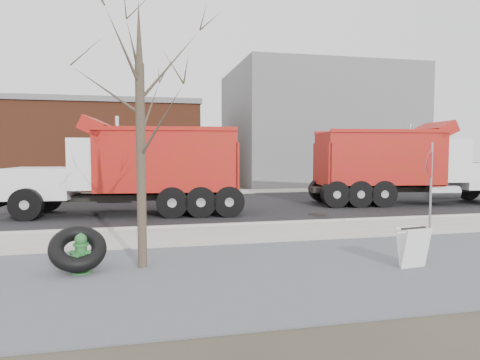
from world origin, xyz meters
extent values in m
plane|color=#383328|center=(0.00, 0.00, 0.00)|extent=(120.00, 120.00, 0.00)
cube|color=gray|center=(0.00, -3.50, 0.01)|extent=(60.00, 5.00, 0.03)
cube|color=#9E9B93|center=(0.00, 0.25, 0.03)|extent=(60.00, 2.50, 0.06)
cube|color=#9E9B93|center=(0.00, 1.55, 0.06)|extent=(60.00, 0.15, 0.11)
cube|color=black|center=(0.00, 6.30, 0.01)|extent=(60.00, 9.40, 0.02)
cube|color=#9E9B93|center=(0.00, 12.00, 0.03)|extent=(60.00, 2.00, 0.06)
cube|color=slate|center=(9.00, 18.00, 4.00)|extent=(12.00, 10.00, 8.00)
cube|color=brown|center=(-10.00, 17.00, 2.50)|extent=(20.00, 8.00, 5.00)
cube|color=slate|center=(-10.00, 17.00, 5.15)|extent=(20.20, 8.20, 0.30)
cylinder|color=#382D23|center=(-3.20, -2.60, 2.00)|extent=(0.18, 0.18, 4.00)
cone|color=#382D23|center=(-3.20, -2.60, 4.60)|extent=(0.14, 0.14, 1.20)
cylinder|color=#2D773E|center=(-4.33, -2.74, 0.03)|extent=(0.41, 0.41, 0.06)
cylinder|color=#2D773E|center=(-4.33, -2.74, 0.31)|extent=(0.22, 0.22, 0.56)
cylinder|color=#2D773E|center=(-4.33, -2.74, 0.56)|extent=(0.28, 0.28, 0.05)
sphere|color=#2D773E|center=(-4.33, -2.74, 0.66)|extent=(0.23, 0.23, 0.23)
cylinder|color=#2D773E|center=(-4.33, -2.74, 0.75)|extent=(0.05, 0.05, 0.06)
cylinder|color=#2D773E|center=(-4.48, -2.68, 0.39)|extent=(0.14, 0.14, 0.10)
cylinder|color=#2D773E|center=(-4.18, -2.81, 0.39)|extent=(0.14, 0.14, 0.10)
cylinder|color=#2D773E|center=(-4.39, -2.89, 0.38)|extent=(0.17, 0.16, 0.14)
torus|color=black|center=(-4.40, -2.64, 0.47)|extent=(1.25, 1.21, 0.89)
cylinder|color=gray|center=(3.86, -1.81, 1.27)|extent=(0.05, 0.05, 2.53)
cylinder|color=#A40D0B|center=(3.86, -1.81, 1.99)|extent=(0.59, 0.40, 0.69)
cube|color=white|center=(2.01, -3.91, 0.42)|extent=(0.60, 0.27, 0.80)
cube|color=white|center=(1.99, -3.75, 0.42)|extent=(0.60, 0.27, 0.80)
cube|color=black|center=(2.00, -3.83, 0.82)|extent=(0.58, 0.11, 0.04)
cube|color=black|center=(7.95, 5.29, 0.66)|extent=(8.51, 1.96, 0.22)
cube|color=white|center=(11.28, 4.86, 1.21)|extent=(2.41, 2.20, 1.09)
cube|color=white|center=(9.40, 5.11, 1.90)|extent=(1.87, 2.46, 1.78)
cube|color=black|center=(10.14, 5.01, 2.40)|extent=(0.31, 1.97, 0.79)
cube|color=#AC0E14|center=(6.68, 5.46, 2.00)|extent=(5.22, 3.00, 2.18)
cylinder|color=silver|center=(8.68, 6.15, 2.35)|extent=(0.16, 0.16, 2.38)
cylinder|color=black|center=(11.62, 5.89, 0.56)|extent=(1.12, 0.44, 1.09)
cylinder|color=black|center=(5.62, 6.56, 0.56)|extent=(1.12, 0.44, 1.09)
cylinder|color=black|center=(5.38, 4.67, 0.56)|extent=(1.12, 0.44, 1.09)
cube|color=black|center=(-3.58, 4.69, 0.66)|extent=(8.01, 1.65, 0.21)
cube|color=white|center=(-6.65, 5.00, 1.19)|extent=(2.33, 2.11, 1.07)
cube|color=silver|center=(-7.72, 5.11, 1.19)|extent=(0.23, 1.70, 0.97)
cube|color=white|center=(-4.76, 4.81, 1.87)|extent=(1.78, 2.39, 1.75)
cube|color=black|center=(-5.51, 4.89, 2.36)|extent=(0.25, 1.94, 0.78)
cube|color=#AC0E14|center=(-2.31, 4.56, 1.97)|extent=(5.09, 2.82, 2.14)
cylinder|color=silver|center=(-4.01, 3.80, 2.31)|extent=(0.15, 0.15, 2.34)
cylinder|color=black|center=(-6.96, 3.98, 0.56)|extent=(1.10, 0.40, 1.07)
cylinder|color=black|center=(-6.74, 6.07, 0.56)|extent=(1.10, 0.40, 1.07)
cylinder|color=black|center=(-1.25, 3.51, 0.56)|extent=(1.10, 0.40, 1.07)
cylinder|color=black|center=(-1.06, 5.38, 0.56)|extent=(1.10, 0.40, 1.07)
camera|label=1|loc=(-3.14, -11.16, 2.34)|focal=32.00mm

